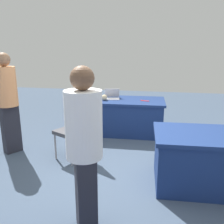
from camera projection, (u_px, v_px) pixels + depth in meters
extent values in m
plane|color=#3D4C60|center=(116.00, 175.00, 3.44)|extent=(14.40, 14.40, 0.00)
cube|color=navy|center=(121.00, 101.00, 5.06)|extent=(1.86, 0.98, 0.05)
cube|color=navy|center=(121.00, 117.00, 5.16)|extent=(1.79, 0.94, 0.67)
cylinder|color=#9E9993|center=(72.00, 153.00, 3.66)|extent=(0.03, 0.03, 0.44)
cylinder|color=#9E9993|center=(55.00, 147.00, 3.89)|extent=(0.03, 0.03, 0.44)
cylinder|color=#9E9993|center=(88.00, 145.00, 3.95)|extent=(0.03, 0.03, 0.44)
cylinder|color=#9E9993|center=(73.00, 140.00, 4.18)|extent=(0.03, 0.03, 0.44)
cube|color=#47474C|center=(71.00, 132.00, 3.86)|extent=(0.59, 0.59, 0.06)
cube|color=#47474C|center=(80.00, 114.00, 3.94)|extent=(0.39, 0.22, 0.45)
cube|color=#26262D|center=(11.00, 129.00, 4.14)|extent=(0.31, 0.33, 0.83)
cylinder|color=#F49E60|center=(6.00, 87.00, 3.95)|extent=(0.47, 0.47, 0.66)
sphere|color=#936B4C|center=(3.00, 60.00, 3.84)|extent=(0.22, 0.22, 0.22)
cube|color=#26262D|center=(86.00, 194.00, 2.32)|extent=(0.28, 0.33, 0.79)
cylinder|color=white|center=(84.00, 125.00, 2.14)|extent=(0.46, 0.46, 0.62)
sphere|color=brown|center=(82.00, 78.00, 2.03)|extent=(0.21, 0.21, 0.21)
cube|color=silver|center=(112.00, 99.00, 5.10)|extent=(0.35, 0.27, 0.02)
cube|color=#B7B7BC|center=(112.00, 93.00, 5.22)|extent=(0.32, 0.13, 0.19)
sphere|color=beige|center=(104.00, 97.00, 4.97)|extent=(0.12, 0.12, 0.12)
cube|color=red|center=(145.00, 101.00, 4.92)|extent=(0.18, 0.09, 0.01)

